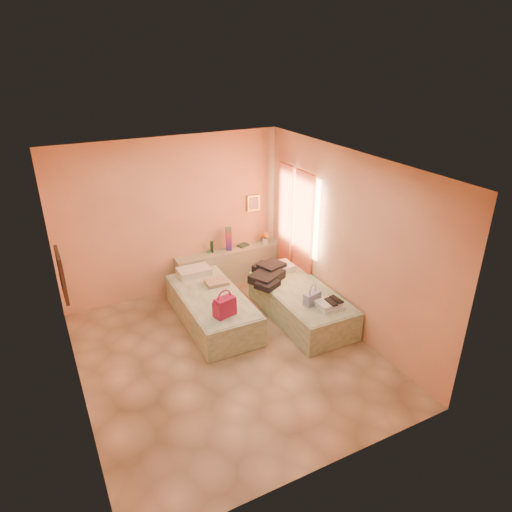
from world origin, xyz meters
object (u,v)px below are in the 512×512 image
(bed_right, at_px, (301,304))
(magenta_handbag, at_px, (225,306))
(towel_stack, at_px, (330,305))
(blue_handbag, at_px, (312,298))
(flower_vase, at_px, (265,237))
(water_bottle, at_px, (212,247))
(green_book, at_px, (243,245))
(headboard_ledge, at_px, (229,266))
(bed_left, at_px, (212,308))

(bed_right, bearing_deg, magenta_handbag, -174.76)
(towel_stack, bearing_deg, blue_handbag, 126.75)
(flower_vase, height_order, magenta_handbag, flower_vase)
(magenta_handbag, bearing_deg, water_bottle, 58.75)
(water_bottle, xyz_separation_m, green_book, (0.64, 0.01, -0.09))
(bed_right, distance_m, flower_vase, 1.79)
(headboard_ledge, distance_m, green_book, 0.47)
(water_bottle, bearing_deg, blue_handbag, -70.50)
(bed_right, height_order, green_book, green_book)
(flower_vase, height_order, blue_handbag, flower_vase)
(headboard_ledge, relative_size, blue_handbag, 7.02)
(blue_handbag, bearing_deg, bed_right, 63.95)
(blue_handbag, height_order, towel_stack, blue_handbag)
(green_book, distance_m, blue_handbag, 2.18)
(headboard_ledge, xyz_separation_m, water_bottle, (-0.32, 0.05, 0.43))
(magenta_handbag, bearing_deg, flower_vase, 33.23)
(green_book, height_order, towel_stack, green_book)
(towel_stack, bearing_deg, headboard_ledge, 104.86)
(headboard_ledge, relative_size, bed_right, 1.02)
(headboard_ledge, relative_size, towel_stack, 5.86)
(bed_left, height_order, flower_vase, flower_vase)
(headboard_ledge, distance_m, magenta_handbag, 2.04)
(blue_handbag, xyz_separation_m, towel_stack, (0.17, -0.23, -0.04))
(flower_vase, bearing_deg, water_bottle, 176.95)
(headboard_ledge, height_order, bed_left, headboard_ledge)
(bed_left, height_order, towel_stack, towel_stack)
(bed_left, distance_m, flower_vase, 2.04)
(towel_stack, bearing_deg, bed_right, 98.54)
(headboard_ledge, xyz_separation_m, bed_right, (0.52, -1.70, -0.08))
(bed_left, height_order, water_bottle, water_bottle)
(water_bottle, relative_size, green_book, 1.08)
(bed_right, bearing_deg, towel_stack, -80.79)
(bed_left, relative_size, flower_vase, 7.67)
(headboard_ledge, height_order, green_book, green_book)
(bed_left, distance_m, green_book, 1.72)
(headboard_ledge, xyz_separation_m, green_book, (0.32, 0.06, 0.34))
(bed_right, distance_m, towel_stack, 0.72)
(magenta_handbag, height_order, towel_stack, magenta_handbag)
(water_bottle, height_order, blue_handbag, water_bottle)
(flower_vase, distance_m, towel_stack, 2.35)
(green_book, xyz_separation_m, blue_handbag, (0.13, -2.17, -0.07))
(magenta_handbag, bearing_deg, green_book, 42.85)
(bed_right, xyz_separation_m, blue_handbag, (-0.07, -0.41, 0.34))
(green_book, relative_size, towel_stack, 0.58)
(flower_vase, bearing_deg, headboard_ledge, 179.56)
(headboard_ledge, height_order, towel_stack, headboard_ledge)
(headboard_ledge, bearing_deg, water_bottle, 170.71)
(bed_right, bearing_deg, water_bottle, 116.33)
(headboard_ledge, bearing_deg, flower_vase, -0.44)
(bed_left, bearing_deg, headboard_ledge, 55.18)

